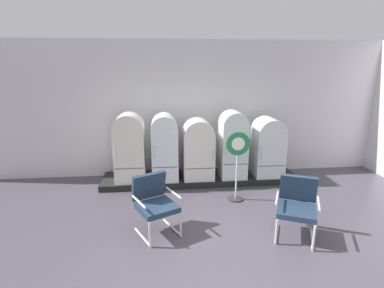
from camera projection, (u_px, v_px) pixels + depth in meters
name	position (u px, v px, depth m)	size (l,w,h in m)	color
ground	(226.00, 260.00, 4.42)	(12.00, 10.00, 0.05)	#443F49
back_wall	(197.00, 108.00, 7.49)	(11.76, 0.12, 3.30)	silver
display_plinth	(200.00, 178.00, 7.30)	(4.61, 0.95, 0.14)	black
refrigerator_0	(129.00, 146.00, 6.78)	(0.68, 0.63, 1.55)	silver
refrigerator_1	(165.00, 145.00, 6.91)	(0.59, 0.72, 1.51)	white
refrigerator_2	(198.00, 148.00, 6.98)	(0.70, 0.67, 1.39)	silver
refrigerator_3	(233.00, 142.00, 7.03)	(0.59, 0.67, 1.56)	white
refrigerator_4	(268.00, 145.00, 7.17)	(0.68, 0.73, 1.39)	silver
armchair_left	(154.00, 201.00, 5.00)	(0.84, 0.88, 0.99)	silver
armchair_right	(297.00, 204.00, 4.89)	(0.83, 0.88, 0.99)	silver
sign_stand	(237.00, 167.00, 6.12)	(0.48, 0.32, 1.45)	#2D2D30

